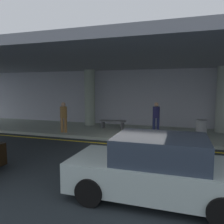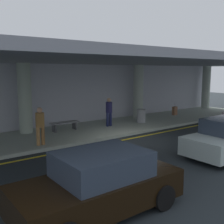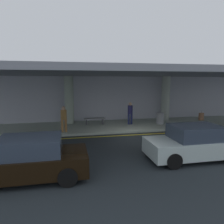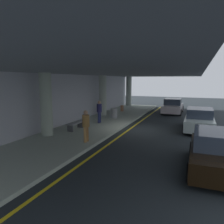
# 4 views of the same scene
# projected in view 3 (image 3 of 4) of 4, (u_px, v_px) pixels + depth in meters

# --- Properties ---
(ground_plane) EXTENTS (60.00, 60.00, 0.00)m
(ground_plane) POSITION_uv_depth(u_px,v_px,m) (136.00, 137.00, 12.81)
(ground_plane) COLOR #21272B
(sidewalk) EXTENTS (26.00, 4.20, 0.15)m
(sidewalk) POSITION_uv_depth(u_px,v_px,m) (124.00, 125.00, 15.80)
(sidewalk) COLOR #A5B1A1
(sidewalk) RESTS_ON ground
(lane_stripe_yellow) EXTENTS (26.00, 0.14, 0.01)m
(lane_stripe_yellow) POSITION_uv_depth(u_px,v_px,m) (134.00, 135.00, 13.30)
(lane_stripe_yellow) COLOR yellow
(lane_stripe_yellow) RESTS_ON ground
(support_column_far_left) EXTENTS (0.69, 0.69, 3.65)m
(support_column_far_left) POSITION_uv_depth(u_px,v_px,m) (69.00, 100.00, 15.98)
(support_column_far_left) COLOR #9FAD9C
(support_column_far_left) RESTS_ON sidewalk
(support_column_left_mid) EXTENTS (0.69, 0.69, 3.65)m
(support_column_left_mid) POSITION_uv_depth(u_px,v_px,m) (166.00, 98.00, 17.58)
(support_column_left_mid) COLOR #AAB4A7
(support_column_left_mid) RESTS_ON sidewalk
(ceiling_overhang) EXTENTS (28.00, 13.20, 0.30)m
(ceiling_overhang) POSITION_uv_depth(u_px,v_px,m) (126.00, 73.00, 14.75)
(ceiling_overhang) COLOR gray
(ceiling_overhang) RESTS_ON support_column_far_left
(terminal_back_wall) EXTENTS (26.00, 0.30, 3.80)m
(terminal_back_wall) POSITION_uv_depth(u_px,v_px,m) (117.00, 99.00, 17.71)
(terminal_back_wall) COLOR #B3B5C1
(terminal_back_wall) RESTS_ON ground
(car_black) EXTENTS (4.10, 1.92, 1.50)m
(car_black) POSITION_uv_depth(u_px,v_px,m) (29.00, 159.00, 7.24)
(car_black) COLOR black
(car_black) RESTS_ON ground
(car_silver_no2) EXTENTS (4.10, 1.92, 1.50)m
(car_silver_no2) POSITION_uv_depth(u_px,v_px,m) (194.00, 143.00, 9.14)
(car_silver_no2) COLOR #B1C3BF
(car_silver_no2) RESTS_ON ground
(traveler_with_luggage) EXTENTS (0.38, 0.38, 1.68)m
(traveler_with_luggage) POSITION_uv_depth(u_px,v_px,m) (130.00, 112.00, 15.77)
(traveler_with_luggage) COLOR navy
(traveler_with_luggage) RESTS_ON sidewalk
(person_waiting_for_ride) EXTENTS (0.38, 0.38, 1.68)m
(person_waiting_for_ride) POSITION_uv_depth(u_px,v_px,m) (64.00, 117.00, 13.32)
(person_waiting_for_ride) COLOR #A3733F
(person_waiting_for_ride) RESTS_ON sidewalk
(suitcase_upright_primary) EXTENTS (0.36, 0.22, 0.90)m
(suitcase_upright_primary) POSITION_uv_depth(u_px,v_px,m) (201.00, 117.00, 17.49)
(suitcase_upright_primary) COLOR #9D6746
(suitcase_upright_primary) RESTS_ON sidewalk
(bench_metal) EXTENTS (1.60, 0.50, 0.48)m
(bench_metal) POSITION_uv_depth(u_px,v_px,m) (95.00, 120.00, 15.80)
(bench_metal) COLOR slate
(bench_metal) RESTS_ON sidewalk
(trash_bin_steel) EXTENTS (0.56, 0.56, 0.85)m
(trash_bin_steel) POSITION_uv_depth(u_px,v_px,m) (160.00, 118.00, 16.02)
(trash_bin_steel) COLOR gray
(trash_bin_steel) RESTS_ON sidewalk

